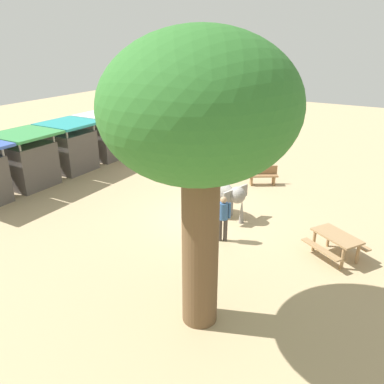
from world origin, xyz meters
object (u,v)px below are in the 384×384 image
Objects in this scene: elephant at (223,194)px; wooden_bench at (263,175)px; market_stall_white at (106,138)px; picnic_table_near at (336,241)px; shade_tree_main at (201,115)px; market_stall_green at (29,162)px; market_stall_teal at (71,149)px; person_handler at (223,215)px.

wooden_bench is at bearing 103.85° from elephant.
picnic_table_near is at bearing -108.77° from market_stall_white.
shade_tree_main is at bearing 69.72° from wooden_bench.
shade_tree_main is at bearing -109.94° from market_stall_green.
market_stall_green is 1.00× the size of market_stall_white.
market_stall_white is (2.60, 0.00, 0.00)m from market_stall_teal.
shade_tree_main is 3.30× the size of picnic_table_near.
elephant is at bearing -96.35° from market_stall_teal.
elephant is at bearing -80.11° from market_stall_green.
shade_tree_main reaches higher than wooden_bench.
shade_tree_main is 12.63m from market_stall_green.
elephant is 0.98× the size of picnic_table_near.
market_stall_teal is at bearing 180.00° from market_stall_white.
market_stall_white reaches higher than wooden_bench.
market_stall_green is at bearing 70.06° from shade_tree_main.
picnic_table_near is at bearing -25.79° from shade_tree_main.
shade_tree_main reaches higher than picnic_table_near.
person_handler is at bearing -118.51° from market_stall_white.
shade_tree_main reaches higher than person_handler.
market_stall_teal is at bearing 43.64° from person_handler.
elephant is 0.80× the size of market_stall_teal.
market_stall_green is 2.60m from market_stall_teal.
shade_tree_main reaches higher than market_stall_white.
market_stall_teal reaches higher than elephant.
person_handler is 10.41m from market_stall_teal.
market_stall_teal is (-3.01, 9.20, 0.67)m from wooden_bench.
person_handler is 0.64× the size of market_stall_white.
shade_tree_main is (-5.68, -2.18, 4.18)m from elephant.
elephant reaches higher than wooden_bench.
market_stall_green is at bearing -145.29° from picnic_table_near.
elephant is 9.25m from market_stall_green.
person_handler is at bearing -134.55° from picnic_table_near.
wooden_bench is 0.55× the size of market_stall_white.
wooden_bench is 9.24m from market_stall_white.
elephant is 1.25× the size of person_handler.
elephant is at bearing 20.99° from shade_tree_main.
person_handler reaches higher than elephant.
market_stall_green is (-0.60, 13.55, 0.55)m from picnic_table_near.
wooden_bench is 0.55× the size of market_stall_teal.
market_stall_white reaches higher than person_handler.
market_stall_green reaches higher than picnic_table_near.
elephant is at bearing 56.20° from wooden_bench.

